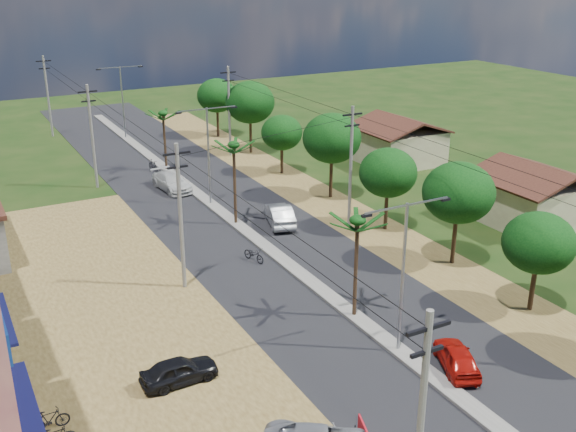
% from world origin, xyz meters
% --- Properties ---
extents(ground, '(160.00, 160.00, 0.00)m').
position_xyz_m(ground, '(0.00, 0.00, 0.00)').
color(ground, black).
rests_on(ground, ground).
extents(road, '(12.00, 110.00, 0.04)m').
position_xyz_m(road, '(0.00, 15.00, 0.02)').
color(road, black).
rests_on(road, ground).
extents(median, '(1.00, 90.00, 0.18)m').
position_xyz_m(median, '(0.00, 18.00, 0.09)').
color(median, '#605E56').
rests_on(median, ground).
extents(dirt_lot_west, '(18.00, 46.00, 0.04)m').
position_xyz_m(dirt_lot_west, '(-15.00, 8.00, 0.02)').
color(dirt_lot_west, '#523F1C').
rests_on(dirt_lot_west, ground).
extents(dirt_shoulder_east, '(5.00, 90.00, 0.03)m').
position_xyz_m(dirt_shoulder_east, '(8.50, 15.00, 0.01)').
color(dirt_shoulder_east, '#523F1C').
rests_on(dirt_shoulder_east, ground).
extents(house_east_near, '(7.60, 7.50, 4.60)m').
position_xyz_m(house_east_near, '(20.00, 10.00, 2.39)').
color(house_east_near, tan).
rests_on(house_east_near, ground).
extents(house_east_far, '(7.60, 7.50, 4.60)m').
position_xyz_m(house_east_far, '(21.00, 28.00, 2.39)').
color(house_east_far, tan).
rests_on(house_east_far, ground).
extents(tree_east_b, '(4.00, 4.00, 5.83)m').
position_xyz_m(tree_east_b, '(9.30, 0.00, 4.11)').
color(tree_east_b, black).
rests_on(tree_east_b, ground).
extents(tree_east_c, '(4.60, 4.60, 6.83)m').
position_xyz_m(tree_east_c, '(9.70, 7.00, 4.86)').
color(tree_east_c, black).
rests_on(tree_east_c, ground).
extents(tree_east_d, '(4.20, 4.20, 6.13)m').
position_xyz_m(tree_east_d, '(9.40, 14.00, 4.34)').
color(tree_east_d, black).
rests_on(tree_east_d, ground).
extents(tree_east_e, '(4.80, 4.80, 7.14)m').
position_xyz_m(tree_east_e, '(9.60, 22.00, 5.09)').
color(tree_east_e, black).
rests_on(tree_east_e, ground).
extents(tree_east_f, '(3.80, 3.80, 5.52)m').
position_xyz_m(tree_east_f, '(9.20, 30.00, 3.89)').
color(tree_east_f, black).
rests_on(tree_east_f, ground).
extents(tree_east_g, '(5.00, 5.00, 7.38)m').
position_xyz_m(tree_east_g, '(9.80, 38.00, 5.24)').
color(tree_east_g, black).
rests_on(tree_east_g, ground).
extents(tree_east_h, '(4.40, 4.40, 6.52)m').
position_xyz_m(tree_east_h, '(9.50, 46.00, 4.64)').
color(tree_east_h, black).
rests_on(tree_east_h, ground).
extents(palm_median_near, '(2.00, 2.00, 6.15)m').
position_xyz_m(palm_median_near, '(0.00, 4.00, 5.54)').
color(palm_median_near, black).
rests_on(palm_median_near, ground).
extents(palm_median_mid, '(2.00, 2.00, 6.55)m').
position_xyz_m(palm_median_mid, '(0.00, 20.00, 5.90)').
color(palm_median_mid, black).
rests_on(palm_median_mid, ground).
extents(palm_median_far, '(2.00, 2.00, 5.85)m').
position_xyz_m(palm_median_far, '(0.00, 36.00, 5.26)').
color(palm_median_far, black).
rests_on(palm_median_far, ground).
extents(streetlight_near, '(5.10, 0.18, 8.00)m').
position_xyz_m(streetlight_near, '(0.00, 0.00, 4.79)').
color(streetlight_near, gray).
rests_on(streetlight_near, ground).
extents(streetlight_mid, '(5.10, 0.18, 8.00)m').
position_xyz_m(streetlight_mid, '(0.00, 25.00, 4.79)').
color(streetlight_mid, gray).
rests_on(streetlight_mid, ground).
extents(streetlight_far, '(5.10, 0.18, 8.00)m').
position_xyz_m(streetlight_far, '(0.00, 50.00, 4.79)').
color(streetlight_far, gray).
rests_on(streetlight_far, ground).
extents(utility_pole_w_a, '(1.60, 0.24, 9.00)m').
position_xyz_m(utility_pole_w_a, '(-7.00, -10.00, 4.76)').
color(utility_pole_w_a, '#605E56').
rests_on(utility_pole_w_a, ground).
extents(utility_pole_w_b, '(1.60, 0.24, 9.00)m').
position_xyz_m(utility_pole_w_b, '(-7.00, 12.00, 4.76)').
color(utility_pole_w_b, '#605E56').
rests_on(utility_pole_w_b, ground).
extents(utility_pole_w_c, '(1.60, 0.24, 9.00)m').
position_xyz_m(utility_pole_w_c, '(-7.00, 34.00, 4.76)').
color(utility_pole_w_c, '#605E56').
rests_on(utility_pole_w_c, ground).
extents(utility_pole_w_d, '(1.60, 0.24, 9.00)m').
position_xyz_m(utility_pole_w_d, '(-7.00, 55.00, 4.76)').
color(utility_pole_w_d, '#605E56').
rests_on(utility_pole_w_d, ground).
extents(utility_pole_e_b, '(1.60, 0.24, 9.00)m').
position_xyz_m(utility_pole_e_b, '(7.50, 16.00, 4.76)').
color(utility_pole_e_b, '#605E56').
rests_on(utility_pole_e_b, ground).
extents(utility_pole_e_c, '(1.60, 0.24, 9.00)m').
position_xyz_m(utility_pole_e_c, '(7.50, 38.00, 4.76)').
color(utility_pole_e_c, '#605E56').
rests_on(utility_pole_e_c, ground).
extents(car_red_near, '(2.91, 4.05, 1.28)m').
position_xyz_m(car_red_near, '(1.50, -2.63, 0.64)').
color(car_red_near, '#9C0E08').
rests_on(car_red_near, ground).
extents(car_silver_mid, '(2.90, 4.98, 1.55)m').
position_xyz_m(car_silver_mid, '(2.90, 18.49, 0.78)').
color(car_silver_mid, '#919398').
rests_on(car_silver_mid, ground).
extents(car_white_far, '(2.52, 5.21, 1.46)m').
position_xyz_m(car_white_far, '(-1.50, 30.12, 0.73)').
color(car_white_far, '#AAABA6').
rests_on(car_white_far, ground).
extents(car_parked_dark, '(3.69, 1.55, 1.25)m').
position_xyz_m(car_parked_dark, '(-10.66, 2.69, 0.62)').
color(car_parked_dark, black).
rests_on(car_parked_dark, ground).
extents(moto_rider_east, '(1.00, 1.93, 0.97)m').
position_xyz_m(moto_rider_east, '(1.20, -3.21, 0.48)').
color(moto_rider_east, black).
rests_on(moto_rider_east, ground).
extents(moto_rider_west_a, '(1.13, 1.96, 0.97)m').
position_xyz_m(moto_rider_west_a, '(-1.68, 13.35, 0.49)').
color(moto_rider_west_a, black).
rests_on(moto_rider_west_a, ground).
extents(moto_rider_west_b, '(0.75, 1.88, 1.10)m').
position_xyz_m(moto_rider_west_b, '(-1.20, 36.28, 0.55)').
color(moto_rider_west_b, black).
rests_on(moto_rider_west_b, ground).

